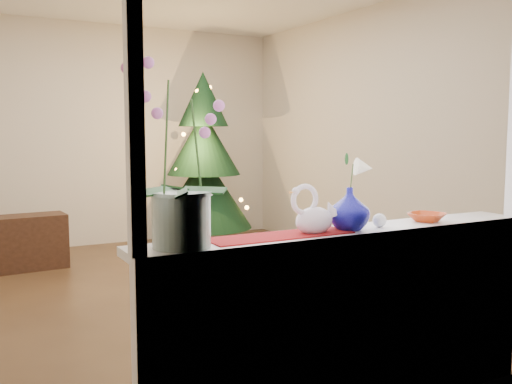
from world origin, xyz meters
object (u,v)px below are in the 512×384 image
Objects in this scene: orchid_pot at (180,154)px; blue_vase at (349,206)px; amber_dish at (427,218)px; swan at (314,210)px; paperweight at (379,220)px; side_table at (28,242)px; xmas_tree at (204,161)px.

orchid_pot reaches higher than blue_vase.
orchid_pot is at bearing -179.55° from amber_dish.
orchid_pot reaches higher than swan.
orchid_pot is 11.10× the size of paperweight.
amber_dish is at bearing -71.52° from side_table.
swan is at bearing -179.82° from blue_vase.
amber_dish is 4.27m from side_table.
orchid_pot is 4.50m from xmas_tree.
swan is 0.74m from amber_dish.
swan is at bearing -179.05° from amber_dish.
paperweight is 0.03× the size of xmas_tree.
paperweight is 4.18m from xmas_tree.
blue_vase is at bearing -178.75° from amber_dish.
xmas_tree is (1.86, 4.09, -0.26)m from orchid_pot.
amber_dish is 0.08× the size of xmas_tree.
side_table is at bearing 92.22° from orchid_pot.
orchid_pot is at bearing -114.50° from xmas_tree.
blue_vase is (0.21, 0.00, 0.01)m from swan.
side_table is (-2.02, -0.16, -0.77)m from xmas_tree.
xmas_tree is (1.00, 4.09, 0.01)m from blue_vase.
amber_dish is 4.11m from xmas_tree.
blue_vase is (0.87, -0.00, -0.26)m from orchid_pot.
xmas_tree reaches higher than blue_vase.
xmas_tree is at bearing 78.75° from paperweight.
amber_dish is (0.53, 0.01, -0.10)m from blue_vase.
paperweight is (0.18, -0.01, -0.09)m from blue_vase.
orchid_pot is 0.37× the size of xmas_tree.
paperweight is 0.09× the size of side_table.
orchid_pot is 1.11m from paperweight.
xmas_tree reaches higher than amber_dish.
swan is at bearing -106.39° from xmas_tree.
blue_vase is at bearing -103.71° from xmas_tree.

